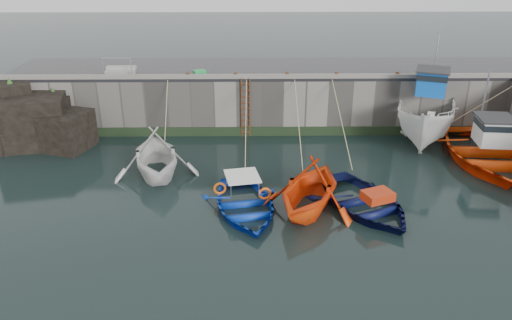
{
  "coord_description": "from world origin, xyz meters",
  "views": [
    {
      "loc": [
        -1.78,
        -15.43,
        9.86
      ],
      "look_at": [
        -1.52,
        4.0,
        1.2
      ],
      "focal_mm": 35.0,
      "sensor_mm": 36.0,
      "label": 1
    }
  ],
  "objects_px": {
    "ladder": "(246,108)",
    "bollard_e": "(397,75)",
    "boat_far_white": "(427,116)",
    "bollard_b": "(236,75)",
    "boat_near_blacktrim": "(309,209)",
    "boat_far_orange": "(484,152)",
    "bollard_d": "(337,75)",
    "boat_near_blue": "(245,210)",
    "bollard_a": "(188,75)",
    "boat_near_white": "(157,174)",
    "boat_near_navy": "(363,208)",
    "bollard_c": "(287,75)",
    "fish_crate": "(200,73)"
  },
  "relations": [
    {
      "from": "boat_far_white",
      "to": "boat_far_orange",
      "type": "distance_m",
      "value": 3.63
    },
    {
      "from": "boat_far_white",
      "to": "bollard_d",
      "type": "xyz_separation_m",
      "value": [
        -4.8,
        0.78,
        2.05
      ]
    },
    {
      "from": "boat_near_blue",
      "to": "bollard_d",
      "type": "xyz_separation_m",
      "value": [
        4.79,
        8.44,
        3.3
      ]
    },
    {
      "from": "bollard_a",
      "to": "bollard_b",
      "type": "relative_size",
      "value": 1.0
    },
    {
      "from": "boat_near_blacktrim",
      "to": "boat_far_white",
      "type": "xyz_separation_m",
      "value": [
        7.06,
        7.6,
        1.25
      ]
    },
    {
      "from": "ladder",
      "to": "bollard_a",
      "type": "bearing_deg",
      "value": 173.62
    },
    {
      "from": "boat_far_white",
      "to": "fish_crate",
      "type": "xyz_separation_m",
      "value": [
        -12.04,
        1.24,
        2.06
      ]
    },
    {
      "from": "ladder",
      "to": "boat_near_blacktrim",
      "type": "xyz_separation_m",
      "value": [
        2.55,
        -8.04,
        -1.59
      ]
    },
    {
      "from": "ladder",
      "to": "boat_near_blacktrim",
      "type": "distance_m",
      "value": 8.59
    },
    {
      "from": "ladder",
      "to": "boat_far_white",
      "type": "relative_size",
      "value": 0.39
    },
    {
      "from": "boat_near_navy",
      "to": "bollard_e",
      "type": "height_order",
      "value": "bollard_e"
    },
    {
      "from": "bollard_c",
      "to": "boat_far_white",
      "type": "bearing_deg",
      "value": -5.99
    },
    {
      "from": "boat_near_navy",
      "to": "boat_far_white",
      "type": "relative_size",
      "value": 0.62
    },
    {
      "from": "boat_near_blue",
      "to": "bollard_d",
      "type": "relative_size",
      "value": 16.93
    },
    {
      "from": "boat_far_white",
      "to": "bollard_d",
      "type": "bearing_deg",
      "value": -167.83
    },
    {
      "from": "ladder",
      "to": "bollard_d",
      "type": "height_order",
      "value": "bollard_d"
    },
    {
      "from": "boat_near_white",
      "to": "boat_near_blue",
      "type": "bearing_deg",
      "value": -53.74
    },
    {
      "from": "bollard_b",
      "to": "boat_near_blacktrim",
      "type": "bearing_deg",
      "value": -70.02
    },
    {
      "from": "boat_near_blue",
      "to": "boat_far_white",
      "type": "relative_size",
      "value": 0.57
    },
    {
      "from": "boat_near_navy",
      "to": "bollard_c",
      "type": "height_order",
      "value": "bollard_c"
    },
    {
      "from": "boat_far_orange",
      "to": "boat_near_navy",
      "type": "bearing_deg",
      "value": -140.38
    },
    {
      "from": "boat_near_blue",
      "to": "bollard_c",
      "type": "height_order",
      "value": "bollard_c"
    },
    {
      "from": "boat_near_navy",
      "to": "boat_near_blacktrim",
      "type": "bearing_deg",
      "value": 159.28
    },
    {
      "from": "fish_crate",
      "to": "bollard_a",
      "type": "height_order",
      "value": "fish_crate"
    },
    {
      "from": "boat_near_blacktrim",
      "to": "bollard_d",
      "type": "xyz_separation_m",
      "value": [
        2.25,
        8.38,
        3.3
      ]
    },
    {
      "from": "ladder",
      "to": "bollard_e",
      "type": "distance_m",
      "value": 8.19
    },
    {
      "from": "bollard_e",
      "to": "boat_far_white",
      "type": "bearing_deg",
      "value": -25.85
    },
    {
      "from": "ladder",
      "to": "boat_near_blacktrim",
      "type": "relative_size",
      "value": 0.69
    },
    {
      "from": "ladder",
      "to": "boat_far_orange",
      "type": "xyz_separation_m",
      "value": [
        11.5,
        -3.44,
        -1.11
      ]
    },
    {
      "from": "bollard_c",
      "to": "fish_crate",
      "type": "bearing_deg",
      "value": 174.25
    },
    {
      "from": "boat_near_blacktrim",
      "to": "boat_far_white",
      "type": "distance_m",
      "value": 10.45
    },
    {
      "from": "boat_far_orange",
      "to": "bollard_a",
      "type": "distance_m",
      "value": 15.24
    },
    {
      "from": "boat_near_blue",
      "to": "boat_far_white",
      "type": "distance_m",
      "value": 12.35
    },
    {
      "from": "bollard_b",
      "to": "bollard_e",
      "type": "relative_size",
      "value": 1.0
    },
    {
      "from": "boat_near_blacktrim",
      "to": "bollard_b",
      "type": "distance_m",
      "value": 9.51
    },
    {
      "from": "bollard_a",
      "to": "boat_near_blue",
      "type": "bearing_deg",
      "value": -70.4
    },
    {
      "from": "boat_near_navy",
      "to": "bollard_b",
      "type": "distance_m",
      "value": 10.37
    },
    {
      "from": "boat_near_navy",
      "to": "boat_far_orange",
      "type": "height_order",
      "value": "boat_far_orange"
    },
    {
      "from": "boat_near_blacktrim",
      "to": "boat_far_orange",
      "type": "relative_size",
      "value": 0.61
    },
    {
      "from": "bollard_c",
      "to": "boat_near_navy",
      "type": "bearing_deg",
      "value": -72.96
    },
    {
      "from": "bollard_a",
      "to": "fish_crate",
      "type": "bearing_deg",
      "value": 39.69
    },
    {
      "from": "fish_crate",
      "to": "bollard_b",
      "type": "xyz_separation_m",
      "value": [
        1.94,
        -0.47,
        -0.01
      ]
    },
    {
      "from": "boat_far_white",
      "to": "bollard_b",
      "type": "height_order",
      "value": "boat_far_white"
    },
    {
      "from": "boat_far_orange",
      "to": "ladder",
      "type": "bearing_deg",
      "value": 169.08
    },
    {
      "from": "ladder",
      "to": "bollard_d",
      "type": "bearing_deg",
      "value": 4.0
    },
    {
      "from": "ladder",
      "to": "boat_far_orange",
      "type": "relative_size",
      "value": 0.42
    },
    {
      "from": "boat_far_white",
      "to": "bollard_c",
      "type": "bearing_deg",
      "value": -164.63
    },
    {
      "from": "boat_near_blacktrim",
      "to": "fish_crate",
      "type": "relative_size",
      "value": 7.58
    },
    {
      "from": "boat_near_white",
      "to": "boat_near_navy",
      "type": "distance_m",
      "value": 9.36
    },
    {
      "from": "boat_far_orange",
      "to": "bollard_e",
      "type": "height_order",
      "value": "boat_far_orange"
    }
  ]
}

